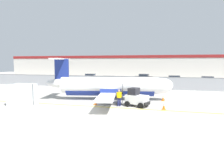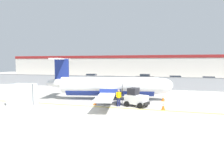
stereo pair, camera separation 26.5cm
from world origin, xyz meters
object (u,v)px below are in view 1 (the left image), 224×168
commuter_airplane (112,86)px  parked_car_4 (208,80)px  traffic_cone_far_right (163,98)px  parked_car_2 (143,77)px  cargo_container (22,94)px  parked_car_3 (173,79)px  traffic_cone_near_right (133,100)px  parked_car_0 (91,77)px  parked_car_1 (109,80)px  traffic_cone_near_left (95,102)px  traffic_cone_far_left (164,106)px  ground_crew_worker (119,97)px  baggage_tug (136,98)px

commuter_airplane → parked_car_4: commuter_airplane is taller
traffic_cone_far_right → parked_car_2: 27.20m
commuter_airplane → cargo_container: commuter_airplane is taller
cargo_container → parked_car_3: 32.36m
traffic_cone_near_right → commuter_airplane: bearing=157.2°
parked_car_0 → commuter_airplane: bearing=-66.0°
parked_car_2 → parked_car_4: size_ratio=0.99×
parked_car_0 → parked_car_1: (6.62, -7.08, 0.00)m
cargo_container → parked_car_2: 34.00m
traffic_cone_near_left → traffic_cone_near_right: same height
traffic_cone_far_left → parked_car_0: bearing=122.7°
ground_crew_worker → parked_car_1: (-7.45, 21.29, -0.06)m
cargo_container → traffic_cone_near_right: cargo_container is taller
baggage_tug → cargo_container: bearing=-149.0°
parked_car_3 → commuter_airplane: bearing=66.9°
commuter_airplane → traffic_cone_far_right: (5.88, 0.91, -1.29)m
parked_car_2 → commuter_airplane: bearing=92.0°
commuter_airplane → parked_car_3: commuter_airplane is taller
parked_car_2 → cargo_container: bearing=78.1°
commuter_airplane → parked_car_2: commuter_airplane is taller
traffic_cone_near_left → traffic_cone_far_left: bearing=-4.3°
commuter_airplane → parked_car_1: 18.82m
traffic_cone_far_right → baggage_tug: bearing=-121.5°
traffic_cone_near_left → traffic_cone_far_right: same height
ground_crew_worker → parked_car_0: 31.67m
parked_car_2 → parked_car_1: bearing=60.8°
ground_crew_worker → baggage_tug: bearing=-111.1°
cargo_container → parked_car_0: size_ratio=0.60×
commuter_airplane → traffic_cone_far_right: commuter_airplane is taller
baggage_tug → traffic_cone_far_left: baggage_tug is taller
traffic_cone_near_right → parked_car_2: (-2.57, 28.62, 0.58)m
traffic_cone_far_left → traffic_cone_far_right: 4.76m
parked_car_2 → baggage_tug: bearing=98.4°
traffic_cone_near_right → parked_car_4: parked_car_4 is taller
traffic_cone_near_left → traffic_cone_far_left: same height
traffic_cone_far_left → parked_car_0: 34.28m
cargo_container → traffic_cone_near_left: size_ratio=4.00×
baggage_tug → parked_car_2: 30.78m
parked_car_2 → parked_car_0: bearing=13.6°
cargo_container → parked_car_1: cargo_container is taller
traffic_cone_far_left → parked_car_1: size_ratio=0.15×
parked_car_0 → parked_car_3: (19.41, -1.91, 0.00)m
baggage_tug → traffic_cone_near_right: size_ratio=4.01×
commuter_airplane → traffic_cone_far_left: commuter_airplane is taller
parked_car_1 → traffic_cone_near_left: bearing=-77.9°
baggage_tug → traffic_cone_near_right: (-0.74, 1.98, -0.54)m
parked_car_2 → parked_car_4: bearing=159.8°
commuter_airplane → parked_car_2: 27.50m
parked_car_1 → traffic_cone_far_right: bearing=-56.4°
baggage_tug → ground_crew_worker: size_ratio=1.51×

